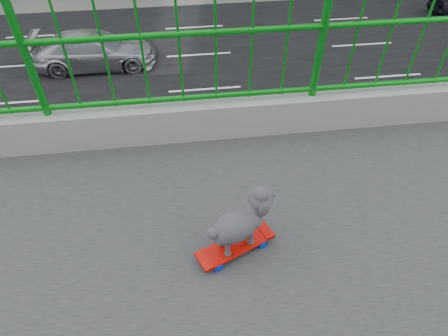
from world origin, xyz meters
TOP-DOWN VIEW (x-y plane):
  - road at (-13.00, 0.00)m, footprint 18.00×90.00m
  - railing at (0.00, 0.00)m, footprint 3.00×24.00m
  - skateboard at (-0.24, -0.77)m, footprint 0.32×0.50m
  - poodle at (-0.25, -0.75)m, footprint 0.28×0.41m
  - car_0 at (-6.00, 3.21)m, footprint 1.79×4.44m
  - car_3 at (-15.60, -4.62)m, footprint 2.15×5.28m

SIDE VIEW (x-z plane):
  - road at x=-13.00m, z-range 0.00..0.02m
  - car_0 at x=-6.00m, z-range 0.00..1.51m
  - car_3 at x=-15.60m, z-range 0.00..1.53m
  - skateboard at x=-0.24m, z-range 7.02..7.08m
  - railing at x=0.00m, z-range 6.50..7.92m
  - poodle at x=-0.25m, z-range 7.08..7.44m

